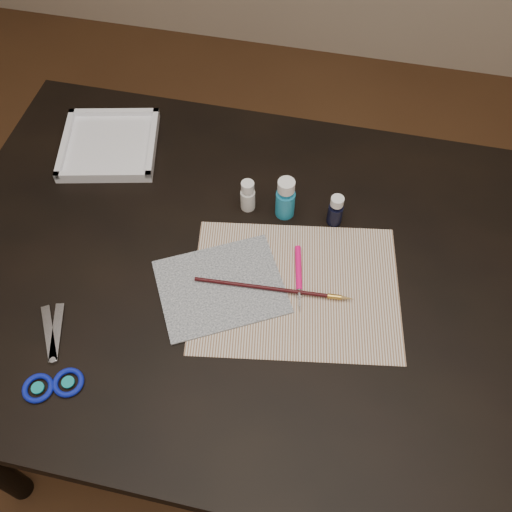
% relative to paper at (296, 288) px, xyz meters
% --- Properties ---
extents(ground, '(3.50, 3.50, 0.02)m').
position_rel_paper_xyz_m(ground, '(-0.08, 0.03, -0.76)').
color(ground, '#422614').
rests_on(ground, ground).
extents(table, '(1.30, 0.90, 0.75)m').
position_rel_paper_xyz_m(table, '(-0.08, 0.03, -0.38)').
color(table, black).
rests_on(table, ground).
extents(paper, '(0.45, 0.37, 0.00)m').
position_rel_paper_xyz_m(paper, '(0.00, 0.00, 0.00)').
color(paper, silver).
rests_on(paper, table).
extents(canvas, '(0.30, 0.28, 0.00)m').
position_rel_paper_xyz_m(canvas, '(-0.14, -0.03, 0.00)').
color(canvas, black).
rests_on(canvas, paper).
extents(paint_bottle_white, '(0.04, 0.04, 0.08)m').
position_rel_paper_xyz_m(paint_bottle_white, '(-0.14, 0.18, 0.04)').
color(paint_bottle_white, silver).
rests_on(paint_bottle_white, table).
extents(paint_bottle_cyan, '(0.05, 0.05, 0.10)m').
position_rel_paper_xyz_m(paint_bottle_cyan, '(-0.06, 0.18, 0.05)').
color(paint_bottle_cyan, teal).
rests_on(paint_bottle_cyan, table).
extents(paint_bottle_navy, '(0.03, 0.03, 0.08)m').
position_rel_paper_xyz_m(paint_bottle_navy, '(0.05, 0.18, 0.04)').
color(paint_bottle_navy, black).
rests_on(paint_bottle_navy, table).
extents(paintbrush, '(0.31, 0.03, 0.01)m').
position_rel_paper_xyz_m(paintbrush, '(-0.04, -0.02, 0.01)').
color(paintbrush, black).
rests_on(paintbrush, canvas).
extents(craft_knife, '(0.04, 0.15, 0.01)m').
position_rel_paper_xyz_m(craft_knife, '(0.00, 0.02, 0.01)').
color(craft_knife, '#F40D6E').
rests_on(craft_knife, paper).
extents(scissors, '(0.20, 0.24, 0.01)m').
position_rel_paper_xyz_m(scissors, '(-0.41, -0.23, 0.00)').
color(scissors, silver).
rests_on(scissors, table).
extents(palette_tray, '(0.26, 0.26, 0.03)m').
position_rel_paper_xyz_m(palette_tray, '(-0.49, 0.28, 0.01)').
color(palette_tray, white).
rests_on(palette_tray, table).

